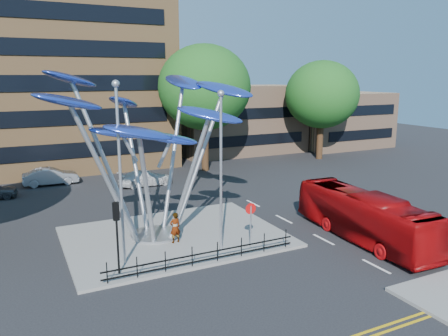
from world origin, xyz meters
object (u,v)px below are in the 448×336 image
parked_car_mid (51,176)px  parked_car_right (146,178)px  tree_far (322,95)px  red_bus (364,216)px  street_lamp_right (221,157)px  traffic_light_island (117,223)px  street_lamp_left (119,159)px  no_entry_sign_island (251,218)px  tree_right (205,88)px  leaf_sculpture (149,118)px  pedestrian (175,228)px

parked_car_mid → parked_car_right: size_ratio=1.00×
tree_far → red_bus: bearing=-122.8°
street_lamp_right → traffic_light_island: street_lamp_right is taller
street_lamp_left → street_lamp_right: 5.03m
street_lamp_left → no_entry_sign_island: size_ratio=3.59×
tree_right → leaf_sculpture: tree_right is taller
leaf_sculpture → traffic_light_island: (-2.93, -4.18, -4.26)m
street_lamp_left → parked_car_mid: (-1.68, 18.99, -4.62)m
traffic_light_island → street_lamp_right: bearing=5.2°
street_lamp_left → traffic_light_island: size_ratio=2.57×
leaf_sculpture → street_lamp_left: leaf_sculpture is taller
pedestrian → street_lamp_left: bearing=17.2°
tree_right → parked_car_right: size_ratio=2.69×
pedestrian → leaf_sculpture: bearing=-74.7°
tree_right → pedestrian: 20.66m
street_lamp_left → traffic_light_island: bearing=-116.6°
tree_right → street_lamp_left: tree_right is taller
tree_far → street_lamp_left: tree_far is taller
leaf_sculpture → pedestrian: bearing=-67.0°
tree_right → street_lamp_right: tree_right is taller
red_bus → pedestrian: red_bus is taller
parked_car_mid → tree_right: bearing=-90.9°
street_lamp_right → leaf_sculpture: bearing=124.9°
street_lamp_left → parked_car_right: bearing=70.0°
no_entry_sign_island → red_bus: 6.68m
pedestrian → parked_car_right: (2.36, 13.71, -0.35)m
traffic_light_island → red_bus: (13.50, -1.44, -1.24)m
traffic_light_island → no_entry_sign_island: 7.05m
street_lamp_right → tree_right: bearing=68.5°
tree_right → parked_car_right: 10.69m
pedestrian → traffic_light_island: bearing=26.3°
tree_far → parked_car_mid: size_ratio=2.41×
tree_far → red_bus: 25.57m
traffic_light_island → no_entry_sign_island: bearing=0.1°
traffic_light_island → pedestrian: (3.66, 2.46, -1.61)m
leaf_sculpture → parked_car_right: size_ratio=2.83×
traffic_light_island → parked_car_right: (6.02, 16.17, -1.96)m
red_bus → street_lamp_right: bearing=169.6°
pedestrian → tree_far: bearing=-151.5°
tree_far → parked_car_right: size_ratio=2.40×
traffic_light_island → pedestrian: 4.70m
tree_right → red_bus: 21.98m
pedestrian → parked_car_mid: bearing=-82.2°
tree_far → traffic_light_island: tree_far is taller
pedestrian → red_bus: bearing=150.7°
parked_car_right → street_lamp_left: bearing=158.2°
traffic_light_island → red_bus: bearing=-6.1°
leaf_sculpture → street_lamp_left: 4.28m
traffic_light_island → red_bus: 13.63m
leaf_sculpture → street_lamp_right: 4.83m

